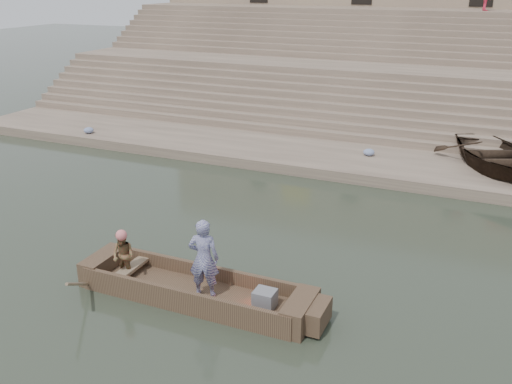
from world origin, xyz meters
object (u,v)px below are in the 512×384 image
Objects in this scene: main_rowboat at (195,294)px; beached_rowboat at (495,154)px; rowing_man at (123,256)px; television at (264,299)px; standing_man at (204,258)px.

main_rowboat is 1.02× the size of beached_rowboat.
rowing_man is 0.24× the size of beached_rowboat.
main_rowboat is 10.87× the size of television.
standing_man is at bearing 6.57° from rowing_man.
standing_man is (0.33, -0.09, 1.04)m from main_rowboat.
standing_man is at bearing -16.26° from main_rowboat.
main_rowboat is at bearing 9.97° from rowing_man.
beached_rowboat is (7.68, 11.87, 0.10)m from rowing_man.
beached_rowboat reaches higher than television.
television reaches higher than main_rowboat.
beached_rowboat is at bearing -129.73° from standing_man.
rowing_man reaches higher than main_rowboat.
main_rowboat is 4.24× the size of rowing_man.
standing_man reaches higher than beached_rowboat.
rowing_man is (-2.11, -0.08, -0.34)m from standing_man.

